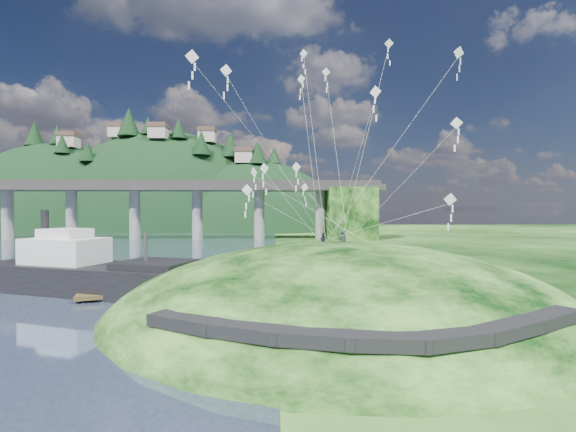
{
  "coord_description": "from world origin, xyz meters",
  "views": [
    {
      "loc": [
        2.83,
        -27.12,
        7.58
      ],
      "look_at": [
        4.0,
        6.0,
        7.0
      ],
      "focal_mm": 24.0,
      "sensor_mm": 36.0,
      "label": 1
    }
  ],
  "objects": [
    {
      "name": "grass_hill",
      "position": [
        8.0,
        2.0,
        -1.5
      ],
      "size": [
        36.0,
        32.0,
        13.0
      ],
      "color": "black",
      "rests_on": "ground"
    },
    {
      "name": "far_ridge",
      "position": [
        -43.58,
        122.17,
        -7.44
      ],
      "size": [
        153.0,
        70.0,
        94.5
      ],
      "color": "black",
      "rests_on": "ground"
    },
    {
      "name": "footpath",
      "position": [
        7.46,
        -9.74,
        2.08
      ],
      "size": [
        22.29,
        5.84,
        0.83
      ],
      "color": "black",
      "rests_on": "ground"
    },
    {
      "name": "bridge",
      "position": [
        -26.46,
        70.07,
        9.7
      ],
      "size": [
        160.0,
        11.0,
        15.0
      ],
      "color": "#2D2B2B",
      "rests_on": "ground"
    },
    {
      "name": "ground",
      "position": [
        0.0,
        0.0,
        0.0
      ],
      "size": [
        320.0,
        320.0,
        0.0
      ],
      "primitive_type": "plane",
      "color": "black",
      "rests_on": "ground"
    },
    {
      "name": "kite_flyers",
      "position": [
        7.54,
        4.55,
        5.73
      ],
      "size": [
        2.34,
        1.35,
        1.84
      ],
      "color": "#242830",
      "rests_on": "ground"
    },
    {
      "name": "kite_swarm",
      "position": [
        6.46,
        2.61,
        14.53
      ],
      "size": [
        18.92,
        15.17,
        17.36
      ],
      "color": "white",
      "rests_on": "ground"
    },
    {
      "name": "wooden_dock",
      "position": [
        -6.87,
        6.76,
        0.43
      ],
      "size": [
        13.71,
        6.15,
        0.98
      ],
      "color": "#3D2F19",
      "rests_on": "ground"
    },
    {
      "name": "work_barge",
      "position": [
        -14.23,
        8.52,
        1.89
      ],
      "size": [
        22.29,
        12.53,
        7.54
      ],
      "color": "black",
      "rests_on": "ground"
    }
  ]
}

